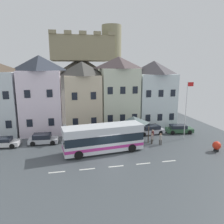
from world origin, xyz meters
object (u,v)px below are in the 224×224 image
object	(u,v)px
townhouse_03	(119,93)
pedestrian_02	(153,135)
transit_bus	(103,139)
parked_car_03	(3,142)
hilltop_castle	(82,79)
pedestrian_01	(135,136)
bus_shelter	(133,120)
public_bench	(118,133)
townhouse_01	(41,95)
pedestrian_00	(152,138)
townhouse_02	(83,97)
parked_car_01	(179,129)
harbour_buoy	(217,146)
parked_car_00	(150,130)
pedestrian_03	(161,138)
flagpole	(186,107)
townhouse_04	(153,94)
parked_car_02	(43,139)

from	to	relation	value
townhouse_03	pedestrian_02	size ratio (longest dim) A/B	7.15
transit_bus	parked_car_03	bearing A→B (deg)	153.82
hilltop_castle	pedestrian_01	world-z (taller)	hilltop_castle
bus_shelter	public_bench	xyz separation A→B (m)	(-1.75, 2.04, -2.43)
townhouse_01	pedestrian_00	bearing A→B (deg)	-30.96
townhouse_02	parked_car_01	world-z (taller)	townhouse_02
public_bench	harbour_buoy	world-z (taller)	harbour_buoy
parked_car_00	transit_bus	bearing A→B (deg)	28.24
pedestrian_02	pedestrian_03	bearing A→B (deg)	-76.05
hilltop_castle	parked_car_00	world-z (taller)	hilltop_castle
pedestrian_03	townhouse_03	bearing A→B (deg)	111.17
transit_bus	parked_car_03	distance (m)	13.26
parked_car_03	pedestrian_02	world-z (taller)	pedestrian_02
pedestrian_01	flagpole	world-z (taller)	flagpole
parked_car_00	parked_car_01	world-z (taller)	parked_car_00
townhouse_02	public_bench	size ratio (longest dim) A/B	6.31
pedestrian_03	townhouse_04	bearing A→B (deg)	73.97
townhouse_04	harbour_buoy	world-z (taller)	townhouse_04
pedestrian_01	townhouse_04	bearing A→B (deg)	53.78
pedestrian_00	parked_car_01	bearing A→B (deg)	31.74
bus_shelter	harbour_buoy	bearing A→B (deg)	-35.20
townhouse_04	pedestrian_02	xyz separation A→B (m)	(-3.18, -7.95, -4.69)
hilltop_castle	pedestrian_01	distance (m)	32.31
parked_car_03	pedestrian_00	bearing A→B (deg)	-3.34
parked_car_00	public_bench	xyz separation A→B (m)	(-5.18, -0.12, -0.18)
hilltop_castle	parked_car_00	distance (m)	30.10
pedestrian_00	harbour_buoy	size ratio (longest dim) A/B	1.17
public_bench	harbour_buoy	bearing A→B (deg)	-38.03
bus_shelter	public_bench	distance (m)	3.62
bus_shelter	pedestrian_00	xyz separation A→B (m)	(2.00, -2.05, -2.12)
parked_car_00	townhouse_01	bearing A→B (deg)	-21.32
townhouse_02	transit_bus	bearing A→B (deg)	-80.94
pedestrian_03	bus_shelter	bearing A→B (deg)	138.35
pedestrian_00	pedestrian_03	size ratio (longest dim) A/B	0.92
bus_shelter	parked_car_01	size ratio (longest dim) A/B	0.84
bus_shelter	parked_car_01	bearing A→B (deg)	11.99
townhouse_02	flagpole	xyz separation A→B (m)	(13.86, -7.58, -0.83)
public_bench	townhouse_02	bearing A→B (deg)	135.72
transit_bus	public_bench	size ratio (longest dim) A/B	5.65
townhouse_01	hilltop_castle	distance (m)	25.04
townhouse_03	pedestrian_00	world-z (taller)	townhouse_03
parked_car_01	pedestrian_02	world-z (taller)	pedestrian_02
townhouse_04	pedestrian_02	world-z (taller)	townhouse_04
parked_car_03	flagpole	world-z (taller)	flagpole
pedestrian_02	harbour_buoy	xyz separation A→B (m)	(6.18, -5.19, -0.18)
townhouse_02	parked_car_00	bearing A→B (deg)	-24.23
parked_car_03	parked_car_02	bearing A→B (deg)	7.81
townhouse_01	bus_shelter	bearing A→B (deg)	-28.04
bus_shelter	townhouse_03	bearing A→B (deg)	94.72
hilltop_castle	transit_bus	world-z (taller)	hilltop_castle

